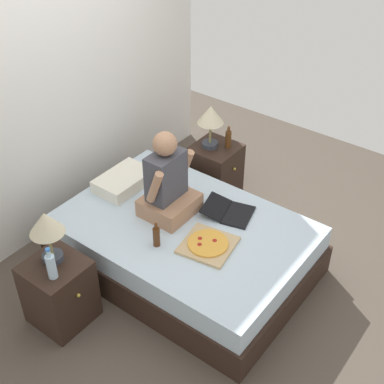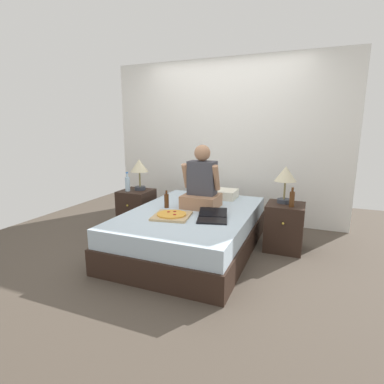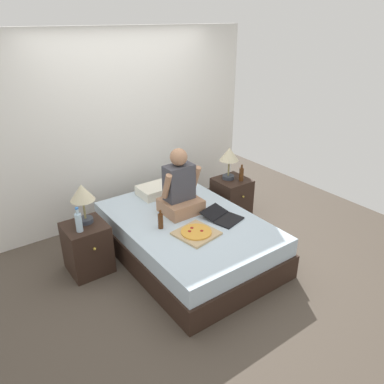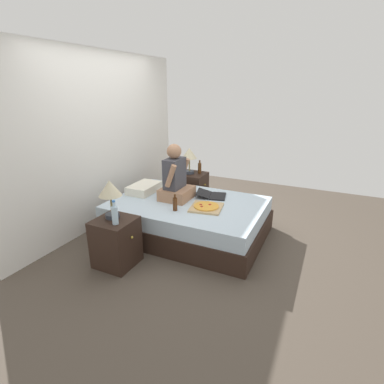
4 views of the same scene
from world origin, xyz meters
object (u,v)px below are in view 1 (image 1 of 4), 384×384
(water_bottle, at_px, (51,266))
(nightstand_right, at_px, (215,171))
(beer_bottle_on_bed, at_px, (156,236))
(bed, at_px, (185,245))
(lamp_on_right_nightstand, at_px, (211,118))
(nightstand_left, at_px, (59,292))
(person_seated, at_px, (168,184))
(pizza_box, at_px, (208,245))
(lamp_on_left_nightstand, at_px, (46,226))
(beer_bottle, at_px, (228,139))
(laptop, at_px, (231,212))

(water_bottle, relative_size, nightstand_right, 0.48)
(water_bottle, xyz_separation_m, beer_bottle_on_bed, (0.79, -0.32, -0.10))
(bed, xyz_separation_m, lamp_on_right_nightstand, (1.02, 0.47, 0.66))
(nightstand_left, distance_m, lamp_on_right_nightstand, 2.16)
(bed, xyz_separation_m, beer_bottle_on_bed, (-0.35, 0.01, 0.34))
(nightstand_right, xyz_separation_m, lamp_on_right_nightstand, (-0.03, 0.05, 0.61))
(lamp_on_right_nightstand, xyz_separation_m, beer_bottle_on_bed, (-1.37, -0.46, -0.32))
(person_seated, relative_size, pizza_box, 1.69)
(nightstand_left, distance_m, nightstand_right, 2.11)
(bed, xyz_separation_m, lamp_on_left_nightstand, (-1.01, 0.47, 0.66))
(nightstand_left, relative_size, pizza_box, 1.24)
(lamp_on_left_nightstand, relative_size, beer_bottle_on_bed, 2.05)
(nightstand_right, bearing_deg, nightstand_left, 180.00)
(beer_bottle, xyz_separation_m, laptop, (-0.78, -0.56, -0.16))
(lamp_on_left_nightstand, xyz_separation_m, person_seated, (1.06, -0.26, -0.12))
(nightstand_left, xyz_separation_m, nightstand_right, (2.11, 0.00, 0.00))
(nightstand_left, xyz_separation_m, beer_bottle, (2.18, -0.10, 0.38))
(beer_bottle_on_bed, bearing_deg, lamp_on_right_nightstand, 18.47)
(lamp_on_right_nightstand, height_order, beer_bottle, lamp_on_right_nightstand)
(nightstand_left, bearing_deg, water_bottle, -131.65)
(lamp_on_left_nightstand, bearing_deg, bed, -24.83)
(lamp_on_left_nightstand, xyz_separation_m, beer_bottle_on_bed, (0.67, -0.46, -0.32))
(laptop, height_order, pizza_box, laptop)
(nightstand_right, distance_m, beer_bottle, 0.40)
(water_bottle, bearing_deg, pizza_box, -32.62)
(bed, height_order, nightstand_left, nightstand_left)
(bed, bearing_deg, water_bottle, 163.82)
(lamp_on_left_nightstand, bearing_deg, beer_bottle, -4.02)
(nightstand_left, bearing_deg, bed, -21.68)
(nightstand_left, height_order, pizza_box, nightstand_left)
(bed, xyz_separation_m, beer_bottle, (1.12, 0.32, 0.43))
(lamp_on_left_nightstand, relative_size, person_seated, 0.58)
(beer_bottle, bearing_deg, beer_bottle_on_bed, -168.19)
(water_bottle, distance_m, beer_bottle, 2.26)
(bed, xyz_separation_m, person_seated, (0.05, 0.21, 0.54))
(nightstand_right, distance_m, lamp_on_right_nightstand, 0.62)
(lamp_on_right_nightstand, bearing_deg, bed, -155.38)
(water_bottle, distance_m, beer_bottle_on_bed, 0.85)
(lamp_on_left_nightstand, distance_m, lamp_on_right_nightstand, 2.04)
(lamp_on_left_nightstand, height_order, laptop, lamp_on_left_nightstand)
(beer_bottle, distance_m, person_seated, 1.09)
(lamp_on_left_nightstand, bearing_deg, person_seated, -13.65)
(bed, xyz_separation_m, nightstand_left, (-1.05, 0.42, 0.05))
(person_seated, bearing_deg, beer_bottle_on_bed, -153.13)
(lamp_on_right_nightstand, bearing_deg, lamp_on_left_nightstand, 180.00)
(bed, bearing_deg, beer_bottle, 15.84)
(nightstand_left, bearing_deg, beer_bottle, -2.63)
(lamp_on_left_nightstand, distance_m, nightstand_right, 2.16)
(water_bottle, bearing_deg, lamp_on_left_nightstand, 49.40)
(pizza_box, bearing_deg, water_bottle, 147.38)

